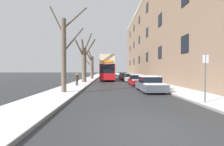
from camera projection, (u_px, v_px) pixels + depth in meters
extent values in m
plane|color=#303335|center=(149.00, 130.00, 4.75)|extent=(320.00, 320.00, 0.00)
cube|color=slate|center=(97.00, 75.00, 57.53)|extent=(2.87, 130.00, 0.13)
cube|color=white|center=(97.00, 75.00, 57.53)|extent=(2.84, 130.00, 0.03)
cube|color=slate|center=(123.00, 75.00, 57.88)|extent=(2.87, 130.00, 0.13)
cube|color=white|center=(123.00, 75.00, 57.88)|extent=(2.84, 130.00, 0.03)
cube|color=#7A604C|center=(163.00, 38.00, 32.65)|extent=(9.00, 47.96, 17.89)
cube|color=black|center=(185.00, 44.00, 14.98)|extent=(0.08, 1.40, 1.80)
cube|color=black|center=(160.00, 53.00, 22.01)|extent=(0.08, 1.40, 1.80)
cube|color=black|center=(147.00, 57.00, 29.04)|extent=(0.08, 1.40, 1.80)
cube|color=black|center=(139.00, 60.00, 36.07)|extent=(0.08, 1.40, 1.80)
cube|color=black|center=(134.00, 62.00, 43.10)|extent=(0.08, 1.40, 1.80)
cube|color=black|center=(130.00, 63.00, 50.13)|extent=(0.08, 1.40, 1.80)
cube|color=black|center=(160.00, 20.00, 21.94)|extent=(0.08, 1.40, 1.80)
cube|color=black|center=(147.00, 32.00, 28.97)|extent=(0.08, 1.40, 1.80)
cube|color=black|center=(139.00, 40.00, 36.00)|extent=(0.08, 1.40, 1.80)
cube|color=black|center=(134.00, 45.00, 43.03)|extent=(0.08, 1.40, 1.80)
cube|color=black|center=(130.00, 49.00, 50.06)|extent=(0.08, 1.40, 1.80)
cube|color=black|center=(147.00, 8.00, 28.90)|extent=(0.08, 1.40, 1.80)
cube|color=black|center=(139.00, 20.00, 35.93)|extent=(0.08, 1.40, 1.80)
cube|color=black|center=(134.00, 28.00, 42.96)|extent=(0.08, 1.40, 1.80)
cube|color=black|center=(130.00, 34.00, 49.99)|extent=(0.08, 1.40, 1.80)
cylinder|color=brown|center=(64.00, 56.00, 12.02)|extent=(0.39, 0.39, 6.05)
cylinder|color=brown|center=(75.00, 18.00, 12.38)|extent=(1.84, 0.93, 2.09)
cylinder|color=brown|center=(74.00, 40.00, 12.33)|extent=(1.59, 0.77, 2.16)
cylinder|color=brown|center=(57.00, 21.00, 11.95)|extent=(1.19, 0.16, 2.27)
cylinder|color=brown|center=(84.00, 66.00, 22.64)|extent=(0.69, 0.69, 5.24)
cylinder|color=brown|center=(89.00, 48.00, 21.99)|extent=(2.04, 1.60, 2.60)
cylinder|color=brown|center=(83.00, 48.00, 21.51)|extent=(0.30, 2.36, 2.29)
cylinder|color=brown|center=(80.00, 49.00, 22.04)|extent=(1.40, 1.40, 2.70)
cylinder|color=brown|center=(82.00, 55.00, 23.23)|extent=(1.05, 1.54, 2.31)
cylinder|color=brown|center=(88.00, 42.00, 22.24)|extent=(1.50, 1.05, 2.69)
cylinder|color=brown|center=(92.00, 68.00, 33.54)|extent=(0.69, 0.69, 5.05)
cylinder|color=brown|center=(89.00, 57.00, 32.84)|extent=(1.45, 1.59, 2.49)
cylinder|color=brown|center=(87.00, 62.00, 33.47)|extent=(2.26, 0.27, 2.21)
cylinder|color=brown|center=(90.00, 55.00, 33.07)|extent=(0.94, 1.14, 1.92)
cylinder|color=brown|center=(90.00, 58.00, 33.53)|extent=(1.05, 0.33, 1.56)
cube|color=red|center=(107.00, 72.00, 30.10)|extent=(2.57, 11.58, 2.67)
cube|color=beige|center=(107.00, 61.00, 30.07)|extent=(2.52, 11.35, 1.51)
cube|color=beige|center=(107.00, 57.00, 30.06)|extent=(2.52, 11.35, 0.12)
cube|color=black|center=(107.00, 69.00, 30.09)|extent=(2.60, 10.19, 1.39)
cube|color=black|center=(107.00, 61.00, 30.07)|extent=(2.60, 10.19, 1.15)
cube|color=black|center=(107.00, 69.00, 24.32)|extent=(2.32, 0.06, 1.46)
cube|color=orange|center=(107.00, 61.00, 24.30)|extent=(1.80, 0.05, 0.32)
cylinder|color=black|center=(101.00, 78.00, 26.61)|extent=(0.30, 1.03, 1.03)
cylinder|color=black|center=(114.00, 78.00, 26.68)|extent=(0.30, 1.03, 1.03)
cylinder|color=black|center=(102.00, 77.00, 33.32)|extent=(0.30, 1.03, 1.03)
cylinder|color=black|center=(112.00, 77.00, 33.40)|extent=(0.30, 1.03, 1.03)
cube|color=#474C56|center=(150.00, 86.00, 13.47)|extent=(1.86, 4.17, 0.60)
cube|color=black|center=(149.00, 80.00, 13.63)|extent=(1.60, 2.09, 0.56)
cube|color=white|center=(149.00, 76.00, 13.63)|extent=(1.56, 1.98, 0.09)
cube|color=white|center=(155.00, 84.00, 11.99)|extent=(1.68, 1.09, 0.07)
cylinder|color=black|center=(144.00, 90.00, 12.20)|extent=(0.20, 0.62, 0.62)
cylinder|color=black|center=(164.00, 90.00, 12.25)|extent=(0.20, 0.62, 0.62)
cylinder|color=black|center=(138.00, 87.00, 14.70)|extent=(0.20, 0.62, 0.62)
cylinder|color=black|center=(155.00, 87.00, 14.76)|extent=(0.20, 0.62, 0.62)
cube|color=maroon|center=(137.00, 82.00, 19.45)|extent=(1.73, 4.20, 0.56)
cube|color=black|center=(136.00, 77.00, 19.60)|extent=(1.49, 2.10, 0.59)
cube|color=white|center=(136.00, 75.00, 19.60)|extent=(1.46, 1.99, 0.07)
cube|color=white|center=(139.00, 80.00, 17.95)|extent=(1.56, 1.10, 0.06)
cylinder|color=black|center=(133.00, 84.00, 18.16)|extent=(0.20, 0.62, 0.62)
cylinder|color=black|center=(145.00, 84.00, 18.22)|extent=(0.20, 0.62, 0.62)
cylinder|color=black|center=(129.00, 82.00, 20.68)|extent=(0.20, 0.62, 0.62)
cylinder|color=black|center=(140.00, 82.00, 20.73)|extent=(0.20, 0.62, 0.62)
cube|color=#9EA3AD|center=(129.00, 79.00, 25.73)|extent=(1.80, 4.19, 0.59)
cube|color=black|center=(129.00, 75.00, 25.89)|extent=(1.55, 2.09, 0.62)
cube|color=white|center=(129.00, 73.00, 25.88)|extent=(1.51, 1.99, 0.06)
cube|color=white|center=(131.00, 77.00, 24.24)|extent=(1.62, 1.09, 0.05)
cylinder|color=black|center=(126.00, 80.00, 24.45)|extent=(0.20, 0.60, 0.60)
cylinder|color=black|center=(135.00, 80.00, 24.50)|extent=(0.20, 0.60, 0.60)
cylinder|color=black|center=(124.00, 79.00, 26.96)|extent=(0.20, 0.60, 0.60)
cylinder|color=black|center=(133.00, 79.00, 27.02)|extent=(0.20, 0.60, 0.60)
cube|color=maroon|center=(126.00, 78.00, 30.89)|extent=(1.86, 4.00, 0.61)
cube|color=black|center=(126.00, 75.00, 31.04)|extent=(1.60, 2.00, 0.51)
cube|color=white|center=(126.00, 73.00, 31.04)|extent=(1.56, 1.90, 0.06)
cube|color=white|center=(127.00, 76.00, 29.47)|extent=(1.67, 1.04, 0.05)
cylinder|color=black|center=(122.00, 79.00, 29.67)|extent=(0.20, 0.63, 0.63)
cylinder|color=black|center=(130.00, 79.00, 29.72)|extent=(0.20, 0.63, 0.63)
cylinder|color=black|center=(121.00, 78.00, 32.06)|extent=(0.20, 0.63, 0.63)
cylinder|color=black|center=(129.00, 78.00, 32.12)|extent=(0.20, 0.63, 0.63)
cube|color=black|center=(123.00, 76.00, 36.18)|extent=(1.77, 4.43, 0.65)
cube|color=black|center=(123.00, 74.00, 36.35)|extent=(1.53, 2.21, 0.58)
cube|color=white|center=(123.00, 73.00, 36.35)|extent=(1.49, 2.10, 0.10)
cube|color=white|center=(124.00, 75.00, 34.61)|extent=(1.60, 1.16, 0.08)
cylinder|color=black|center=(120.00, 77.00, 34.83)|extent=(0.20, 0.63, 0.63)
cylinder|color=black|center=(127.00, 77.00, 34.89)|extent=(0.20, 0.63, 0.63)
cylinder|color=black|center=(119.00, 77.00, 37.49)|extent=(0.20, 0.63, 0.63)
cylinder|color=black|center=(125.00, 77.00, 37.54)|extent=(0.20, 0.63, 0.63)
cube|color=#9EA3AD|center=(106.00, 72.00, 52.21)|extent=(2.03, 5.70, 2.23)
cube|color=black|center=(106.00, 71.00, 49.37)|extent=(1.79, 0.06, 0.98)
cylinder|color=black|center=(103.00, 75.00, 50.37)|extent=(0.22, 0.68, 0.68)
cylinder|color=black|center=(109.00, 75.00, 50.43)|extent=(0.22, 0.68, 0.68)
cylinder|color=black|center=(104.00, 75.00, 54.02)|extent=(0.22, 0.68, 0.68)
cylinder|color=black|center=(109.00, 75.00, 54.08)|extent=(0.22, 0.68, 0.68)
cylinder|color=#4C4742|center=(76.00, 84.00, 17.29)|extent=(0.16, 0.16, 0.73)
cylinder|color=#4C4742|center=(78.00, 84.00, 17.29)|extent=(0.16, 0.16, 0.73)
cylinder|color=#2D2319|center=(77.00, 78.00, 17.28)|extent=(0.34, 0.34, 0.64)
sphere|color=tan|center=(77.00, 74.00, 17.27)|extent=(0.20, 0.20, 0.20)
cylinder|color=#4C4F54|center=(205.00, 80.00, 8.01)|extent=(0.07, 0.07, 2.75)
cube|color=silver|center=(206.00, 59.00, 7.97)|extent=(0.32, 0.02, 0.44)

